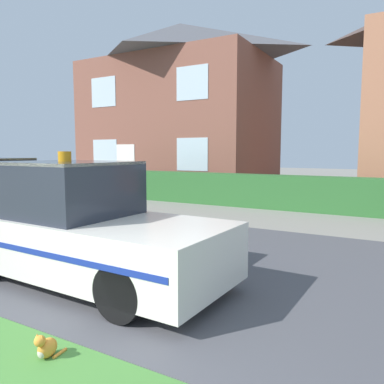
# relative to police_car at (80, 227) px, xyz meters

# --- Properties ---
(road_strip) EXTENTS (28.00, 5.83, 0.01)m
(road_strip) POSITION_rel_police_car_xyz_m (1.42, 1.61, -0.74)
(road_strip) COLOR #4C4C51
(road_strip) RESTS_ON ground
(garden_hedge) EXTENTS (13.09, 0.82, 1.05)m
(garden_hedge) POSITION_rel_police_car_xyz_m (0.10, 7.83, -0.22)
(garden_hedge) COLOR #2D662D
(garden_hedge) RESTS_ON ground
(police_car) EXTENTS (4.17, 1.74, 1.78)m
(police_car) POSITION_rel_police_car_xyz_m (0.00, 0.00, 0.00)
(police_car) COLOR black
(police_car) RESTS_ON road_strip
(cat) EXTENTS (0.17, 0.29, 0.25)m
(cat) POSITION_rel_police_car_xyz_m (1.25, -1.61, -0.64)
(cat) COLOR orange
(cat) RESTS_ON ground
(house_left) EXTENTS (8.72, 5.95, 7.82)m
(house_left) POSITION_rel_police_car_xyz_m (-5.77, 12.06, 3.24)
(house_left) COLOR brown
(house_left) RESTS_ON ground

